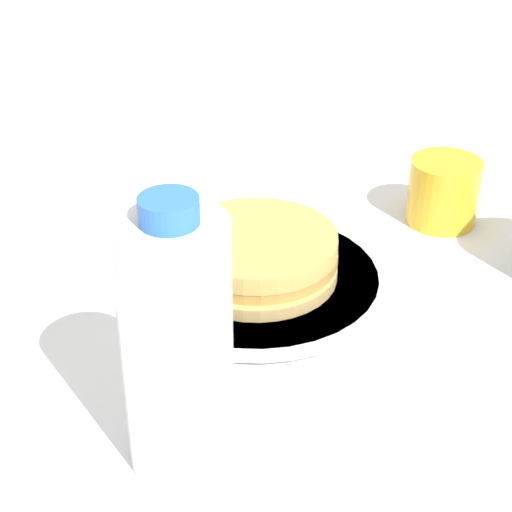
# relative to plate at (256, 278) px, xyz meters

# --- Properties ---
(ground_plane) EXTENTS (4.00, 4.00, 0.00)m
(ground_plane) POSITION_rel_plate_xyz_m (-0.02, 0.01, -0.01)
(ground_plane) COLOR white
(plate) EXTENTS (0.26, 0.26, 0.01)m
(plate) POSITION_rel_plate_xyz_m (0.00, 0.00, 0.00)
(plate) COLOR silver
(plate) RESTS_ON ground_plane
(pancake_stack) EXTENTS (0.16, 0.17, 0.04)m
(pancake_stack) POSITION_rel_plate_xyz_m (0.00, -0.00, 0.03)
(pancake_stack) COLOR tan
(pancake_stack) RESTS_ON plate
(juice_glass) EXTENTS (0.08, 0.08, 0.07)m
(juice_glass) POSITION_rel_plate_xyz_m (-0.11, -0.22, 0.03)
(juice_glass) COLOR yellow
(juice_glass) RESTS_ON ground_plane
(water_bottle_near) EXTENTS (0.08, 0.08, 0.22)m
(water_bottle_near) POSITION_rel_plate_xyz_m (-0.08, 0.23, 0.10)
(water_bottle_near) COLOR white
(water_bottle_near) RESTS_ON ground_plane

